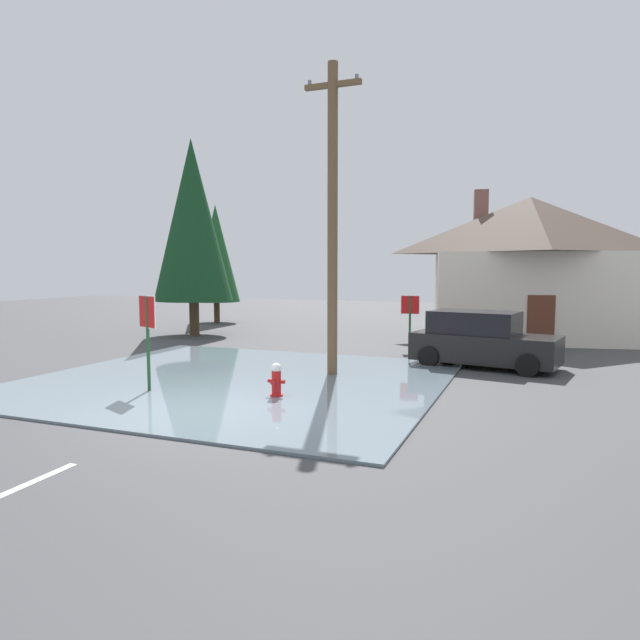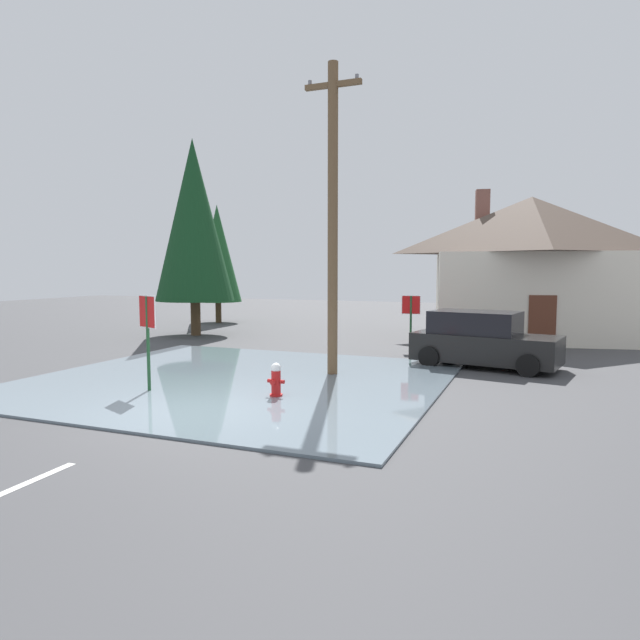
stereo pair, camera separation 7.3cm
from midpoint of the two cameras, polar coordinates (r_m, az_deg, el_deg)
name	(u,v)px [view 2 (the right image)]	position (r m, az deg, el deg)	size (l,w,h in m)	color
ground_plane	(196,413)	(12.25, -12.36, -9.26)	(80.00, 80.00, 0.10)	#424244
flood_puddle	(237,380)	(15.21, -8.29, -6.05)	(10.72, 9.98, 0.06)	slate
lane_stop_bar	(112,425)	(11.59, -20.29, -10.02)	(3.53, 0.30, 0.01)	silver
stop_sign_near	(148,323)	(13.99, -17.06, -0.31)	(0.72, 0.34, 2.36)	#1E4C28
fire_hydrant	(276,381)	(13.01, -4.36, -6.22)	(0.42, 0.36, 0.83)	red
utility_pole	(333,216)	(15.55, 1.45, 10.56)	(1.60, 0.28, 8.51)	brown
stop_sign_far	(411,312)	(20.73, 9.37, 0.85)	(0.68, 0.09, 2.02)	#1E4C28
house	(530,265)	(25.64, 20.71, 5.23)	(9.37, 7.79, 6.52)	silver
parked_car	(482,341)	(17.74, 16.37, -2.05)	(4.53, 2.65, 1.70)	black
pine_tree_tall_left	(194,221)	(25.82, -12.70, 9.88)	(3.49, 3.49, 8.73)	#4C3823
pine_tree_mid_left	(218,254)	(31.62, -10.36, 6.68)	(2.61, 2.61, 6.52)	#4C3823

